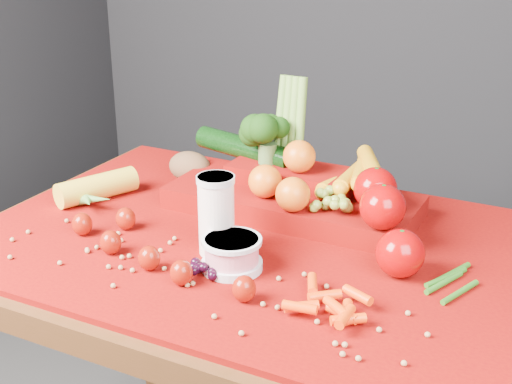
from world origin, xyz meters
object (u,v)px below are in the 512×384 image
at_px(milk_glass, 216,212).
at_px(produce_mound, 306,187).
at_px(table, 251,285).
at_px(yogurt_bowl, 232,253).

height_order(milk_glass, produce_mound, produce_mound).
relative_size(table, yogurt_bowl, 10.06).
bearing_deg(yogurt_bowl, table, 102.37).
xyz_separation_m(milk_glass, produce_mound, (0.08, 0.24, -0.02)).
distance_m(yogurt_bowl, produce_mound, 0.28).
bearing_deg(produce_mound, milk_glass, -107.75).
distance_m(table, produce_mound, 0.23).
bearing_deg(produce_mound, yogurt_bowl, -93.99).
bearing_deg(table, produce_mound, 72.30).
height_order(table, yogurt_bowl, yogurt_bowl).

